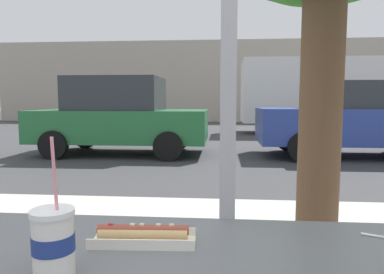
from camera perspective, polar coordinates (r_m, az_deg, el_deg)
ground_plane at (r=9.16m, az=4.85°, el=-2.25°), size 60.00×60.00×0.00m
sidewalk_strip at (r=2.94m, az=5.00°, el=-18.83°), size 16.00×2.80×0.15m
building_facade_far at (r=22.02m, az=4.87°, el=8.89°), size 28.00×1.20×4.86m
soda_cup_right at (r=0.85m, az=-21.44°, el=-15.39°), size 0.09×0.09×0.31m
hotdog_tray_near at (r=0.98m, az=-7.88°, el=-15.39°), size 0.28×0.11×0.05m
parked_car_green at (r=8.74m, az=-11.52°, el=3.32°), size 4.12×2.05×1.85m
parked_car_blue at (r=8.94m, az=25.00°, el=2.67°), size 4.43×1.90×1.72m
box_truck at (r=14.78m, az=20.93°, el=6.63°), size 6.80×2.44×2.87m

